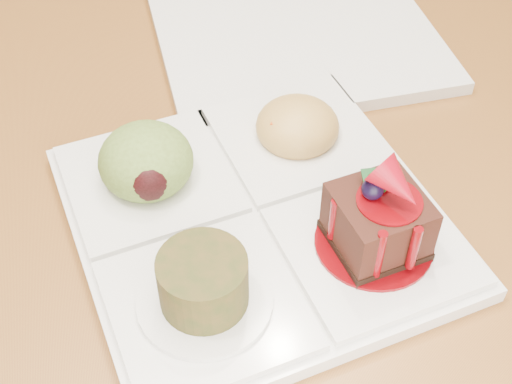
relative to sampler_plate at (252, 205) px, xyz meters
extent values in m
plane|color=#522C17|center=(-0.09, 0.48, -0.77)|extent=(6.00, 6.00, 0.00)
cylinder|color=black|center=(0.40, 0.26, -0.55)|extent=(0.04, 0.04, 0.45)
cylinder|color=black|center=(0.41, 0.63, -0.55)|extent=(0.04, 0.04, 0.45)
cube|color=silver|center=(0.00, 0.00, -0.01)|extent=(0.29, 0.29, 0.01)
cube|color=silver|center=(0.07, -0.05, 0.00)|extent=(0.14, 0.14, 0.01)
cube|color=silver|center=(-0.05, -0.07, 0.00)|extent=(0.14, 0.14, 0.01)
cube|color=silver|center=(-0.07, 0.05, 0.00)|extent=(0.14, 0.14, 0.01)
cube|color=silver|center=(0.05, 0.07, 0.00)|extent=(0.14, 0.14, 0.01)
cylinder|color=#600308|center=(0.07, -0.05, 0.00)|extent=(0.08, 0.08, 0.00)
cube|color=black|center=(0.07, -0.05, 0.00)|extent=(0.07, 0.07, 0.01)
cube|color=black|center=(0.07, -0.05, 0.02)|extent=(0.06, 0.06, 0.04)
cylinder|color=#600308|center=(0.07, -0.05, 0.04)|extent=(0.04, 0.04, 0.00)
sphere|color=black|center=(0.07, -0.05, 0.05)|extent=(0.01, 0.01, 0.01)
cone|color=maroon|center=(0.08, -0.06, 0.06)|extent=(0.04, 0.05, 0.04)
cube|color=#104017|center=(0.08, -0.04, 0.05)|extent=(0.02, 0.02, 0.01)
cube|color=#104017|center=(0.07, -0.04, 0.05)|extent=(0.01, 0.02, 0.01)
cylinder|color=#600308|center=(0.06, -0.08, 0.02)|extent=(0.01, 0.01, 0.04)
cylinder|color=#600308|center=(0.09, -0.08, 0.02)|extent=(0.01, 0.01, 0.04)
cylinder|color=#600308|center=(0.04, -0.05, 0.02)|extent=(0.01, 0.01, 0.03)
cylinder|color=silver|center=(-0.05, -0.07, 0.00)|extent=(0.09, 0.09, 0.00)
cylinder|color=#4D3616|center=(-0.05, -0.07, 0.02)|extent=(0.06, 0.06, 0.04)
cylinder|color=#491F0F|center=(-0.05, -0.07, 0.03)|extent=(0.05, 0.05, 0.00)
ellipsoid|color=olive|center=(-0.07, 0.05, 0.01)|extent=(0.07, 0.07, 0.05)
ellipsoid|color=black|center=(-0.07, 0.02, 0.02)|extent=(0.03, 0.02, 0.03)
ellipsoid|color=#B38540|center=(0.05, 0.07, 0.01)|extent=(0.06, 0.06, 0.04)
cube|color=#BF440D|center=(0.06, 0.07, 0.01)|extent=(0.02, 0.02, 0.01)
cube|color=#3D7218|center=(0.05, 0.08, 0.01)|extent=(0.02, 0.02, 0.01)
cube|color=#BF440D|center=(0.04, 0.06, 0.01)|extent=(0.02, 0.02, 0.01)
cube|color=#3D7218|center=(0.06, 0.05, 0.01)|extent=(0.02, 0.02, 0.01)
cube|color=silver|center=(0.09, 0.23, -0.01)|extent=(0.26, 0.26, 0.01)
camera|label=1|loc=(-0.07, -0.33, 0.37)|focal=50.00mm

